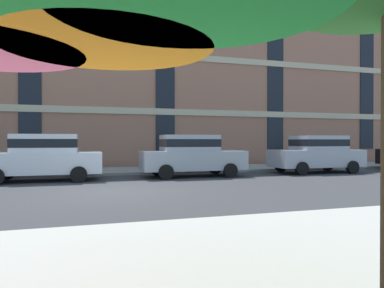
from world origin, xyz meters
name	(u,v)px	position (x,y,z in m)	size (l,w,h in m)	color
ground_plane	(113,192)	(0.00, 0.00, 0.00)	(120.00, 120.00, 0.00)	#38383A
sidewalk_far	(103,171)	(0.00, 6.80, 0.06)	(56.00, 3.60, 0.12)	gray
apartment_building	(98,72)	(0.00, 14.99, 6.40)	(42.59, 12.08, 12.80)	#A87056
sedan_white	(43,156)	(-2.34, 3.70, 0.95)	(4.40, 1.98, 1.78)	silver
sedan_silver	(191,154)	(3.54, 3.70, 0.95)	(4.40, 1.98, 1.78)	#A8AAB2
sedan_silver_midblock	(317,153)	(9.82, 3.70, 0.95)	(4.40, 1.98, 1.78)	#A8AAB2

